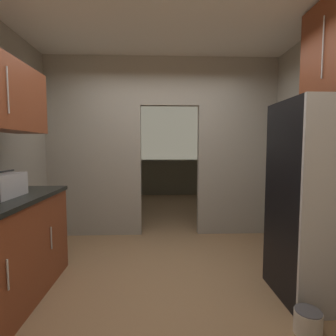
# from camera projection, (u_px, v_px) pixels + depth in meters

# --- Properties ---
(ground) EXTENTS (20.00, 20.00, 0.00)m
(ground) POSITION_uv_depth(u_px,v_px,m) (166.00, 287.00, 2.54)
(ground) COLOR #93704C
(kitchen_overhead_slab) EXTENTS (3.95, 7.22, 0.06)m
(kitchen_overhead_slab) POSITION_uv_depth(u_px,v_px,m) (164.00, 18.00, 2.80)
(kitchen_overhead_slab) COLOR silver
(kitchen_partition) EXTENTS (3.55, 0.12, 2.75)m
(kitchen_partition) POSITION_uv_depth(u_px,v_px,m) (161.00, 142.00, 4.03)
(kitchen_partition) COLOR #9E998C
(kitchen_partition) RESTS_ON ground
(adjoining_room_shell) EXTENTS (3.55, 3.46, 2.75)m
(adjoining_room_shell) POSITION_uv_depth(u_px,v_px,m) (161.00, 148.00, 6.31)
(adjoining_room_shell) COLOR gray
(adjoining_room_shell) RESTS_ON ground
(refrigerator) EXTENTS (0.71, 0.71, 1.79)m
(refrigerator) POSITION_uv_depth(u_px,v_px,m) (320.00, 201.00, 2.32)
(refrigerator) COLOR black
(refrigerator) RESTS_ON ground
(boombox) EXTENTS (0.20, 0.43, 0.23)m
(boombox) POSITION_uv_depth(u_px,v_px,m) (4.00, 186.00, 2.24)
(boombox) COLOR #B2B2B7
(boombox) RESTS_ON lower_cabinet_run
(paint_can) EXTENTS (0.20, 0.20, 0.18)m
(paint_can) POSITION_uv_depth(u_px,v_px,m) (308.00, 322.00, 1.90)
(paint_can) COLOR silver
(paint_can) RESTS_ON ground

